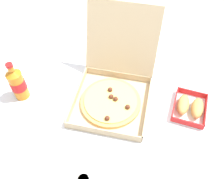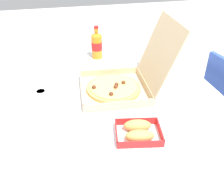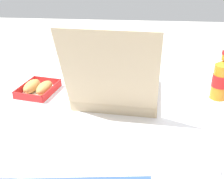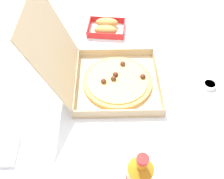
# 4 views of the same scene
# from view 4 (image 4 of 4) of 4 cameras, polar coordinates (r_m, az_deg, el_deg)

# --- Properties ---
(ground_plane) EXTENTS (10.00, 10.00, 0.00)m
(ground_plane) POSITION_cam_4_polar(r_m,az_deg,el_deg) (1.66, 0.21, -15.35)
(ground_plane) COLOR beige
(dining_table) EXTENTS (1.28, 1.08, 0.71)m
(dining_table) POSITION_cam_4_polar(r_m,az_deg,el_deg) (1.11, 0.31, -1.03)
(dining_table) COLOR white
(dining_table) RESTS_ON ground_plane
(pizza_box_open) EXTENTS (0.39, 0.51, 0.38)m
(pizza_box_open) POSITION_cam_4_polar(r_m,az_deg,el_deg) (1.03, -1.32, 3.37)
(pizza_box_open) COLOR tan
(pizza_box_open) RESTS_ON dining_table
(bread_side_box) EXTENTS (0.18, 0.21, 0.06)m
(bread_side_box) POSITION_cam_4_polar(r_m,az_deg,el_deg) (1.33, -1.32, 14.18)
(bread_side_box) COLOR white
(bread_side_box) RESTS_ON dining_table
(cola_bottle) EXTENTS (0.07, 0.07, 0.22)m
(cola_bottle) POSITION_cam_4_polar(r_m,az_deg,el_deg) (0.75, 6.19, -19.69)
(cola_bottle) COLOR orange
(cola_bottle) RESTS_ON dining_table
(paper_menu) EXTENTS (0.23, 0.19, 0.00)m
(paper_menu) POSITION_cam_4_polar(r_m,az_deg,el_deg) (1.34, 11.65, 12.09)
(paper_menu) COLOR white
(paper_menu) RESTS_ON dining_table
(napkin_pile) EXTENTS (0.12, 0.12, 0.02)m
(napkin_pile) POSITION_cam_4_polar(r_m,az_deg,el_deg) (0.95, -24.30, -13.00)
(napkin_pile) COLOR white
(napkin_pile) RESTS_ON dining_table
(dipping_sauce_cup) EXTENTS (0.06, 0.06, 0.02)m
(dipping_sauce_cup) POSITION_cam_4_polar(r_m,az_deg,el_deg) (1.13, 21.59, 1.00)
(dipping_sauce_cup) COLOR white
(dipping_sauce_cup) RESTS_ON dining_table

